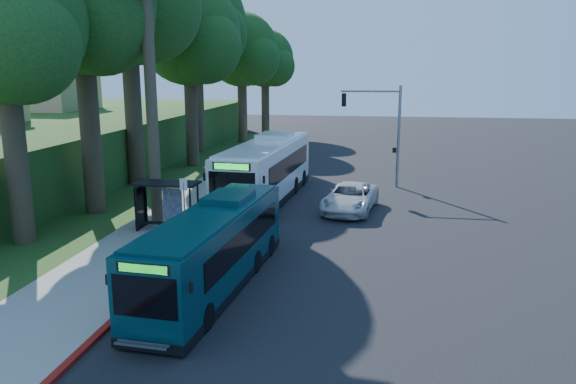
% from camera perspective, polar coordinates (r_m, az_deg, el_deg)
% --- Properties ---
extents(ground, '(140.00, 140.00, 0.00)m').
position_cam_1_polar(ground, '(30.45, 2.46, -3.02)').
color(ground, black).
rests_on(ground, ground).
extents(sidewalk, '(4.50, 70.00, 0.12)m').
position_cam_1_polar(sidewalk, '(32.05, -10.62, -2.33)').
color(sidewalk, gray).
rests_on(sidewalk, ground).
extents(red_curb, '(0.25, 30.00, 0.13)m').
position_cam_1_polar(red_curb, '(27.69, -8.87, -4.61)').
color(red_curb, maroon).
rests_on(red_curb, ground).
extents(grass_verge, '(8.00, 70.00, 0.06)m').
position_cam_1_polar(grass_verge, '(38.70, -16.13, -0.11)').
color(grass_verge, '#234719').
rests_on(grass_verge, ground).
extents(bus_shelter, '(3.20, 1.51, 2.55)m').
position_cam_1_polar(bus_shelter, '(29.03, -12.55, -0.40)').
color(bus_shelter, black).
rests_on(bus_shelter, ground).
extents(stop_sign_pole, '(0.35, 0.06, 3.17)m').
position_cam_1_polar(stop_sign_pole, '(26.38, -10.50, -0.98)').
color(stop_sign_pole, gray).
rests_on(stop_sign_pole, ground).
extents(traffic_signal_pole, '(4.10, 0.30, 7.00)m').
position_cam_1_polar(traffic_signal_pole, '(39.34, 9.73, 6.88)').
color(traffic_signal_pole, gray).
rests_on(traffic_signal_pole, ground).
extents(hillside_backdrop, '(24.00, 60.00, 8.80)m').
position_cam_1_polar(hillside_backdrop, '(53.54, -24.74, 5.22)').
color(hillside_backdrop, '#234719').
rests_on(hillside_backdrop, ground).
extents(tree_0, '(8.40, 8.00, 15.70)m').
position_cam_1_polar(tree_0, '(33.25, -20.14, 17.05)').
color(tree_0, '#382B1E').
rests_on(tree_0, ground).
extents(tree_2, '(8.82, 8.40, 15.12)m').
position_cam_1_polar(tree_2, '(47.69, -9.94, 15.10)').
color(tree_2, '#382B1E').
rests_on(tree_2, ground).
extents(tree_3, '(10.08, 9.60, 17.28)m').
position_cam_1_polar(tree_3, '(55.98, -9.27, 16.24)').
color(tree_3, '#382B1E').
rests_on(tree_3, ground).
extents(tree_4, '(8.40, 8.00, 14.14)m').
position_cam_1_polar(tree_4, '(62.91, -4.66, 13.87)').
color(tree_4, '#382B1E').
rests_on(tree_4, ground).
extents(tree_5, '(7.35, 7.00, 12.86)m').
position_cam_1_polar(tree_5, '(70.50, -2.29, 13.12)').
color(tree_5, '#382B1E').
rests_on(tree_5, ground).
extents(tree_6, '(7.56, 7.20, 13.74)m').
position_cam_1_polar(tree_6, '(28.30, -26.86, 14.38)').
color(tree_6, '#382B1E').
rests_on(tree_6, ground).
extents(white_bus, '(3.78, 13.50, 3.97)m').
position_cam_1_polar(white_bus, '(35.11, -2.19, 2.31)').
color(white_bus, white).
rests_on(white_bus, ground).
extents(teal_bus, '(3.17, 10.96, 3.22)m').
position_cam_1_polar(teal_bus, '(21.36, -7.48, -5.49)').
color(teal_bus, '#093036').
rests_on(teal_bus, ground).
extents(pickup, '(3.42, 6.03, 1.59)m').
position_cam_1_polar(pickup, '(32.67, 6.33, -0.58)').
color(pickup, silver).
rests_on(pickup, ground).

